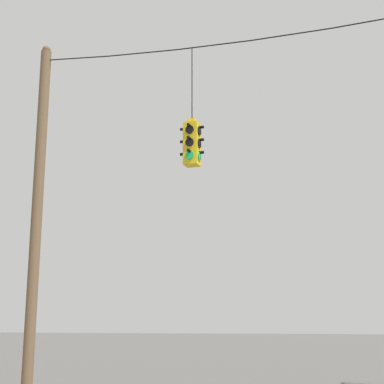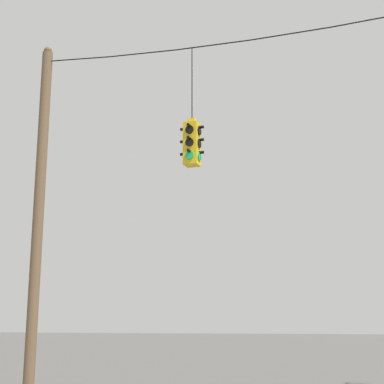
# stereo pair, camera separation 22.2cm
# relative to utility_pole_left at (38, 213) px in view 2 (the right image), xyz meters

# --- Properties ---
(utility_pole_left) EXTENTS (0.27, 0.27, 9.08)m
(utility_pole_left) POSITION_rel_utility_pole_left_xyz_m (0.00, 0.00, 0.00)
(utility_pole_left) COLOR brown
(utility_pole_left) RESTS_ON ground_plane
(span_wire) EXTENTS (13.00, 0.03, 0.36)m
(span_wire) POSITION_rel_utility_pole_left_xyz_m (6.50, 0.00, 3.92)
(span_wire) COLOR black
(traffic_light_near_right_pole) EXTENTS (0.58, 0.58, 2.98)m
(traffic_light_near_right_pole) POSITION_rel_utility_pole_left_xyz_m (4.12, -0.00, 1.42)
(traffic_light_near_right_pole) COLOR yellow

